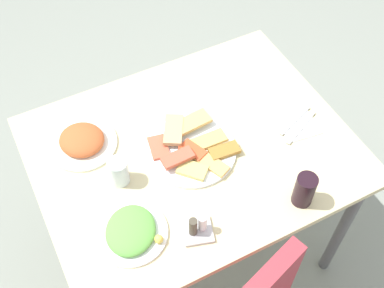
# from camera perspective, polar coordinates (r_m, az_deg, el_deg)

# --- Properties ---
(ground_plane) EXTENTS (6.00, 6.00, 0.00)m
(ground_plane) POSITION_cam_1_polar(r_m,az_deg,el_deg) (2.34, 0.07, -11.49)
(ground_plane) COLOR gray
(dining_table) EXTENTS (1.09, 0.86, 0.75)m
(dining_table) POSITION_cam_1_polar(r_m,az_deg,el_deg) (1.77, 0.09, -2.12)
(dining_table) COLOR beige
(dining_table) RESTS_ON ground_plane
(pide_platter) EXTENTS (0.31, 0.31, 0.05)m
(pide_platter) POSITION_cam_1_polar(r_m,az_deg,el_deg) (1.68, -0.08, -0.50)
(pide_platter) COLOR white
(pide_platter) RESTS_ON dining_table
(salad_plate_greens) EXTENTS (0.23, 0.23, 0.05)m
(salad_plate_greens) POSITION_cam_1_polar(r_m,az_deg,el_deg) (1.52, -7.11, -10.07)
(salad_plate_greens) COLOR white
(salad_plate_greens) RESTS_ON dining_table
(salad_plate_rice) EXTENTS (0.24, 0.24, 0.06)m
(salad_plate_rice) POSITION_cam_1_polar(r_m,az_deg,el_deg) (1.74, -12.71, 0.35)
(salad_plate_rice) COLOR white
(salad_plate_rice) RESTS_ON dining_table
(soda_can) EXTENTS (0.09, 0.09, 0.12)m
(soda_can) POSITION_cam_1_polar(r_m,az_deg,el_deg) (1.57, 12.98, -5.24)
(soda_can) COLOR black
(soda_can) RESTS_ON dining_table
(drinking_glass) EXTENTS (0.07, 0.07, 0.10)m
(drinking_glass) POSITION_cam_1_polar(r_m,az_deg,el_deg) (1.60, -8.55, -3.19)
(drinking_glass) COLOR silver
(drinking_glass) RESTS_ON dining_table
(paper_napkin) EXTENTS (0.15, 0.15, 0.00)m
(paper_napkin) POSITION_cam_1_polar(r_m,az_deg,el_deg) (1.80, 12.26, 2.25)
(paper_napkin) COLOR white
(paper_napkin) RESTS_ON dining_table
(fork) EXTENTS (0.17, 0.07, 0.00)m
(fork) POSITION_cam_1_polar(r_m,az_deg,el_deg) (1.81, 11.96, 2.72)
(fork) COLOR silver
(fork) RESTS_ON paper_napkin
(spoon) EXTENTS (0.17, 0.09, 0.00)m
(spoon) POSITION_cam_1_polar(r_m,az_deg,el_deg) (1.79, 12.60, 1.93)
(spoon) COLOR silver
(spoon) RESTS_ON paper_napkin
(condiment_caddy) EXTENTS (0.11, 0.11, 0.08)m
(condiment_caddy) POSITION_cam_1_polar(r_m,az_deg,el_deg) (1.51, 0.67, -9.79)
(condiment_caddy) COLOR #B2B2B7
(condiment_caddy) RESTS_ON dining_table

